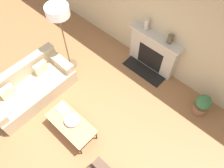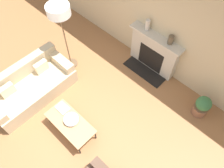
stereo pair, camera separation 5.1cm
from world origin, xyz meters
TOP-DOWN VIEW (x-y plane):
  - ground_plane at (0.00, 0.00)m, footprint 18.00×18.00m
  - wall_back at (0.00, 2.82)m, footprint 18.00×0.06m
  - fireplace at (0.14, 2.68)m, footprint 1.41×0.59m
  - couch at (-1.42, 0.01)m, footprint 0.93×2.03m
  - coffee_table at (0.01, 0.03)m, footprint 1.12×0.53m
  - bowl at (0.01, 0.09)m, footprint 0.31×0.31m
  - book at (-0.36, 0.14)m, footprint 0.29×0.22m
  - floor_lamp at (-1.46, 1.25)m, footprint 0.51×0.51m
  - mantel_vase_left at (-0.17, 2.69)m, footprint 0.11×0.11m
  - mantel_vase_center_left at (0.48, 2.69)m, footprint 0.13×0.13m
  - potted_plant at (1.81, 2.35)m, footprint 0.34×0.34m

SIDE VIEW (x-z plane):
  - ground_plane at x=0.00m, z-range 0.00..0.00m
  - potted_plant at x=1.81m, z-range 0.00..0.58m
  - couch at x=-1.42m, z-range -0.10..0.67m
  - coffee_table at x=0.01m, z-range 0.16..0.54m
  - book at x=-0.36m, z-range 0.38..0.41m
  - bowl at x=0.01m, z-range 0.39..0.48m
  - fireplace at x=0.14m, z-range -0.01..1.07m
  - mantel_vase_center_left at x=0.48m, z-range 1.08..1.29m
  - mantel_vase_left at x=-0.17m, z-range 1.08..1.36m
  - wall_back at x=0.00m, z-range 0.00..2.90m
  - floor_lamp at x=-1.46m, z-range 0.69..2.55m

